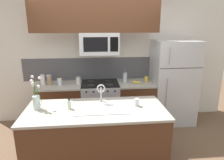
{
  "coord_description": "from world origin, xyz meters",
  "views": [
    {
      "loc": [
        -0.14,
        -3.02,
        2.11
      ],
      "look_at": [
        0.19,
        0.27,
        1.16
      ],
      "focal_mm": 32.0,
      "sensor_mm": 36.0,
      "label": 1
    }
  ],
  "objects": [
    {
      "name": "island_counter",
      "position": [
        -0.11,
        -0.35,
        0.46
      ],
      "size": [
        2.03,
        0.89,
        0.91
      ],
      "color": "#4C2B19",
      "rests_on": "ground"
    },
    {
      "name": "back_counter_right",
      "position": [
        0.75,
        0.9,
        0.46
      ],
      "size": [
        0.77,
        0.65,
        0.91
      ],
      "color": "#4C2B19",
      "rests_on": "ground"
    },
    {
      "name": "upper_cabinet_band",
      "position": [
        -0.06,
        0.85,
        2.23
      ],
      "size": [
        2.36,
        0.34,
        0.6
      ],
      "primitive_type": "cube",
      "color": "#4C2B19"
    },
    {
      "name": "dish_soap_bottle",
      "position": [
        -0.49,
        -0.31,
        0.98
      ],
      "size": [
        0.06,
        0.05,
        0.16
      ],
      "color": "beige",
      "rests_on": "island_counter"
    },
    {
      "name": "french_press",
      "position": [
        0.53,
        0.96,
        1.01
      ],
      "size": [
        0.09,
        0.09,
        0.27
      ],
      "color": "silver",
      "rests_on": "back_counter_right"
    },
    {
      "name": "sink_faucet",
      "position": [
        -0.02,
        -0.13,
        1.11
      ],
      "size": [
        0.14,
        0.14,
        0.31
      ],
      "color": "#B7BABF",
      "rests_on": "island_counter"
    },
    {
      "name": "storage_jar_medium",
      "position": [
        -1.01,
        0.93,
        1.01
      ],
      "size": [
        0.1,
        0.1,
        0.2
      ],
      "color": "#997F5B",
      "rests_on": "back_counter_left"
    },
    {
      "name": "storage_jar_short",
      "position": [
        -0.8,
        0.87,
        1.0
      ],
      "size": [
        0.09,
        0.09,
        0.17
      ],
      "color": "silver",
      "rests_on": "back_counter_left"
    },
    {
      "name": "banana_bunch",
      "position": [
        0.76,
        0.84,
        0.93
      ],
      "size": [
        0.19,
        0.12,
        0.08
      ],
      "color": "yellow",
      "rests_on": "back_counter_right"
    },
    {
      "name": "storage_jar_tall",
      "position": [
        -1.14,
        0.93,
        1.01
      ],
      "size": [
        0.09,
        0.09,
        0.21
      ],
      "color": "silver",
      "rests_on": "back_counter_left"
    },
    {
      "name": "splash_band",
      "position": [
        0.0,
        1.22,
        1.15
      ],
      "size": [
        3.22,
        0.01,
        0.48
      ],
      "primitive_type": "cube",
      "color": "#4C4C51",
      "rests_on": "rear_partition"
    },
    {
      "name": "ground_plane",
      "position": [
        0.0,
        0.0,
        0.0
      ],
      "size": [
        10.0,
        10.0,
        0.0
      ],
      "primitive_type": "plane",
      "color": "brown"
    },
    {
      "name": "drinking_glass",
      "position": [
        0.5,
        -0.3,
        0.97
      ],
      "size": [
        0.07,
        0.07,
        0.12
      ],
      "color": "silver",
      "rests_on": "island_counter"
    },
    {
      "name": "stove_range",
      "position": [
        0.0,
        0.9,
        0.46
      ],
      "size": [
        0.76,
        0.64,
        0.93
      ],
      "color": "#B7BABF",
      "rests_on": "ground"
    },
    {
      "name": "storage_jar_squat",
      "position": [
        -0.44,
        0.93,
        0.98
      ],
      "size": [
        0.1,
        0.1,
        0.14
      ],
      "color": "silver",
      "rests_on": "back_counter_left"
    },
    {
      "name": "microwave",
      "position": [
        0.0,
        0.88,
        1.73
      ],
      "size": [
        0.74,
        0.4,
        0.41
      ],
      "color": "#B7BABF"
    },
    {
      "name": "rear_partition",
      "position": [
        0.3,
        1.28,
        1.3
      ],
      "size": [
        5.2,
        0.1,
        2.6
      ],
      "primitive_type": "cube",
      "color": "silver",
      "rests_on": "ground"
    },
    {
      "name": "back_counter_left",
      "position": [
        -0.81,
        0.9,
        0.46
      ],
      "size": [
        0.89,
        0.65,
        0.91
      ],
      "color": "#4C2B19",
      "rests_on": "ground"
    },
    {
      "name": "refrigerator",
      "position": [
        1.56,
        0.92,
        0.88
      ],
      "size": [
        0.89,
        0.74,
        1.77
      ],
      "color": "#B7BABF",
      "rests_on": "ground"
    },
    {
      "name": "flower_vase",
      "position": [
        -0.96,
        -0.27,
        1.06
      ],
      "size": [
        0.15,
        0.16,
        0.49
      ],
      "color": "silver",
      "rests_on": "island_counter"
    },
    {
      "name": "coffee_tin",
      "position": [
        0.98,
        0.95,
        0.97
      ],
      "size": [
        0.08,
        0.08,
        0.11
      ],
      "primitive_type": "cylinder",
      "color": "gold",
      "rests_on": "back_counter_right"
    },
    {
      "name": "kitchen_sink",
      "position": [
        -0.02,
        -0.35,
        0.84
      ],
      "size": [
        0.76,
        0.44,
        0.16
      ],
      "color": "#ADAFB5",
      "rests_on": "island_counter"
    }
  ]
}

